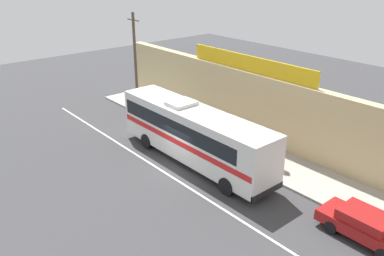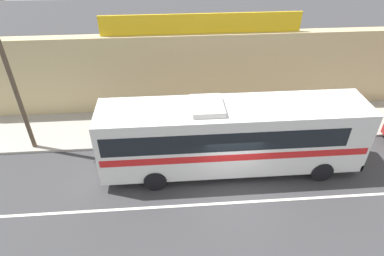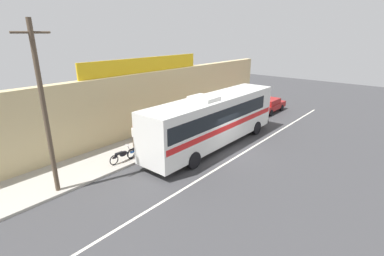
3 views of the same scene
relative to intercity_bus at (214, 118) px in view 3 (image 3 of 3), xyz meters
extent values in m
plane|color=#3A3A3D|center=(-0.06, -1.50, -2.07)|extent=(70.00, 70.00, 0.00)
cube|color=#A8A399|center=(-0.06, 3.70, -2.00)|extent=(30.00, 3.60, 0.14)
cube|color=tan|center=(-0.06, 5.85, 0.33)|extent=(30.00, 0.70, 4.80)
cube|color=gold|center=(-0.81, 5.85, 3.28)|extent=(11.14, 0.12, 1.10)
cube|color=silver|center=(-0.06, -2.30, -2.06)|extent=(30.00, 0.14, 0.01)
cube|color=silver|center=(0.09, 0.00, -0.07)|extent=(12.15, 2.46, 3.10)
cube|color=black|center=(-0.40, 0.00, 0.48)|extent=(10.69, 2.48, 0.96)
cube|color=red|center=(0.09, 0.00, -0.37)|extent=(11.90, 2.48, 0.36)
cube|color=black|center=(6.13, 0.00, 0.38)|extent=(0.04, 2.22, 1.40)
cube|color=black|center=(6.12, 0.00, -1.44)|extent=(0.12, 2.46, 0.36)
cube|color=silver|center=(-1.13, 0.00, 1.60)|extent=(1.40, 1.72, 0.24)
cylinder|color=black|center=(4.22, 1.14, -1.55)|extent=(1.04, 0.32, 1.04)
cylinder|color=black|center=(4.22, -1.14, -1.55)|extent=(1.04, 0.32, 1.04)
cylinder|color=black|center=(-3.56, 1.14, -1.55)|extent=(1.04, 0.32, 1.04)
cylinder|color=black|center=(-3.56, -1.14, -1.55)|extent=(1.04, 0.32, 1.04)
cube|color=maroon|center=(11.08, 1.06, -1.46)|extent=(4.34, 1.77, 0.56)
cube|color=maroon|center=(10.98, 1.06, -0.94)|extent=(2.26, 1.60, 0.48)
cube|color=black|center=(11.82, 1.06, -0.97)|extent=(0.21, 1.49, 0.34)
cylinder|color=black|center=(12.34, 1.90, -1.76)|extent=(0.62, 0.20, 0.62)
cylinder|color=black|center=(12.34, 0.22, -1.76)|extent=(0.62, 0.20, 0.62)
cylinder|color=black|center=(9.82, 1.90, -1.76)|extent=(0.62, 0.20, 0.62)
cylinder|color=black|center=(9.82, 0.22, -1.76)|extent=(0.62, 0.20, 0.62)
cylinder|color=brown|center=(-10.04, 2.34, 2.14)|extent=(0.22, 0.22, 8.13)
cylinder|color=brown|center=(-10.04, 2.34, 5.60)|extent=(1.60, 0.10, 0.10)
torus|color=black|center=(-5.23, 2.57, -1.62)|extent=(0.62, 0.06, 0.62)
torus|color=black|center=(-6.50, 2.57, -1.62)|extent=(0.62, 0.06, 0.62)
cylinder|color=silver|center=(-5.31, 2.57, -1.32)|extent=(0.34, 0.04, 0.65)
cylinder|color=silver|center=(-5.41, 2.57, -1.00)|extent=(0.03, 0.56, 0.03)
ellipsoid|color=black|center=(-5.80, 2.57, -1.44)|extent=(0.56, 0.22, 0.34)
cube|color=black|center=(-6.09, 2.57, -1.32)|extent=(0.52, 0.20, 0.10)
ellipsoid|color=black|center=(-6.44, 2.57, -1.48)|extent=(0.36, 0.14, 0.16)
torus|color=black|center=(-3.97, 2.44, -1.62)|extent=(0.62, 0.06, 0.62)
torus|color=black|center=(-5.29, 2.44, -1.62)|extent=(0.62, 0.06, 0.62)
cylinder|color=silver|center=(-4.05, 2.44, -1.32)|extent=(0.34, 0.04, 0.65)
cylinder|color=silver|center=(-4.15, 2.44, -1.00)|extent=(0.03, 0.56, 0.03)
ellipsoid|color=#1E51B2|center=(-4.56, 2.44, -1.44)|extent=(0.56, 0.22, 0.34)
cube|color=black|center=(-4.87, 2.44, -1.32)|extent=(0.52, 0.20, 0.10)
ellipsoid|color=#1E51B2|center=(-5.23, 2.44, -1.48)|extent=(0.36, 0.14, 0.16)
cylinder|color=black|center=(11.25, 4.04, -1.53)|extent=(0.13, 0.13, 0.80)
cylinder|color=black|center=(11.25, 3.86, -1.53)|extent=(0.13, 0.13, 0.80)
cylinder|color=white|center=(11.25, 3.95, -0.83)|extent=(0.30, 0.30, 0.60)
sphere|color=#A37556|center=(11.25, 3.95, -0.39)|extent=(0.22, 0.22, 0.22)
cylinder|color=white|center=(11.25, 4.15, -0.80)|extent=(0.08, 0.08, 0.55)
cylinder|color=white|center=(11.25, 3.75, -0.80)|extent=(0.08, 0.08, 0.55)
cylinder|color=brown|center=(-3.92, 3.93, -1.54)|extent=(0.13, 0.13, 0.77)
cylinder|color=brown|center=(-3.92, 3.75, -1.54)|extent=(0.13, 0.13, 0.77)
cylinder|color=white|center=(-3.92, 3.84, -0.87)|extent=(0.30, 0.30, 0.58)
sphere|color=#A37556|center=(-3.92, 3.84, -0.44)|extent=(0.21, 0.21, 0.21)
cylinder|color=white|center=(-3.92, 4.04, -0.84)|extent=(0.08, 0.08, 0.53)
cylinder|color=white|center=(-3.92, 3.64, -0.84)|extent=(0.08, 0.08, 0.53)
cylinder|color=navy|center=(4.40, 3.40, -1.50)|extent=(0.13, 0.13, 0.85)
cylinder|color=navy|center=(4.40, 3.22, -1.50)|extent=(0.13, 0.13, 0.85)
cylinder|color=red|center=(4.40, 3.31, -0.76)|extent=(0.30, 0.30, 0.64)
sphere|color=#A37556|center=(4.40, 3.31, -0.29)|extent=(0.23, 0.23, 0.23)
cylinder|color=red|center=(4.40, 3.51, -0.72)|extent=(0.08, 0.08, 0.59)
cylinder|color=red|center=(4.40, 3.11, -0.72)|extent=(0.08, 0.08, 0.59)
camera|label=1|loc=(17.43, -14.83, 9.95)|focal=37.25mm
camera|label=2|loc=(-2.73, -12.16, 9.06)|focal=30.99mm
camera|label=3|loc=(-15.22, -10.84, 5.58)|focal=26.36mm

